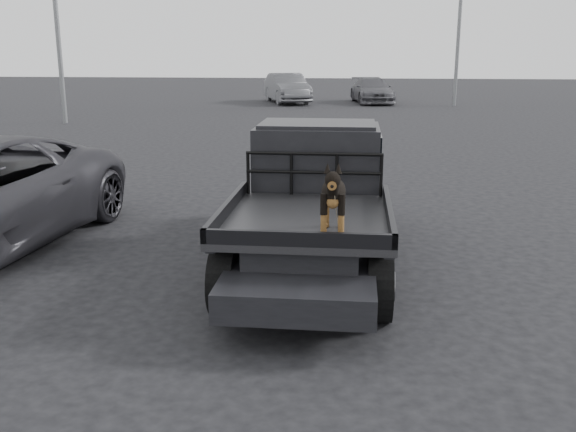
# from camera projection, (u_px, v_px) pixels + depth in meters

# --- Properties ---
(ground) EXTENTS (120.00, 120.00, 0.00)m
(ground) POSITION_uv_depth(u_px,v_px,m) (244.00, 324.00, 6.71)
(ground) COLOR black
(ground) RESTS_ON ground
(flatbed_ute) EXTENTS (2.00, 5.40, 0.92)m
(flatbed_ute) POSITION_uv_depth(u_px,v_px,m) (312.00, 232.00, 8.44)
(flatbed_ute) COLOR black
(flatbed_ute) RESTS_ON ground
(ute_cab) EXTENTS (1.72, 1.30, 0.88)m
(ute_cab) POSITION_uv_depth(u_px,v_px,m) (318.00, 153.00, 9.13)
(ute_cab) COLOR black
(ute_cab) RESTS_ON flatbed_ute
(headache_rack) EXTENTS (1.80, 0.08, 0.55)m
(headache_rack) POSITION_uv_depth(u_px,v_px,m) (314.00, 174.00, 8.45)
(headache_rack) COLOR black
(headache_rack) RESTS_ON flatbed_ute
(dog) EXTENTS (0.32, 0.60, 0.74)m
(dog) POSITION_uv_depth(u_px,v_px,m) (333.00, 198.00, 6.71)
(dog) COLOR black
(dog) RESTS_ON flatbed_ute
(distant_car_a) EXTENTS (3.10, 5.03, 1.57)m
(distant_car_a) POSITION_uv_depth(u_px,v_px,m) (287.00, 88.00, 34.43)
(distant_car_a) COLOR #515256
(distant_car_a) RESTS_ON ground
(distant_car_b) EXTENTS (2.57, 4.82, 1.33)m
(distant_car_b) POSITION_uv_depth(u_px,v_px,m) (372.00, 90.00, 34.43)
(distant_car_b) COLOR #4E4D53
(distant_car_b) RESTS_ON ground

